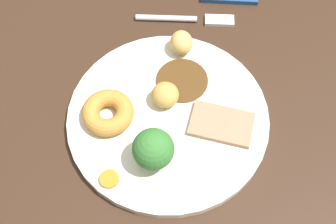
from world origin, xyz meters
TOP-DOWN VIEW (x-y plane):
  - dining_table at (0.00, 0.00)cm, footprint 120.00×84.00cm
  - dinner_plate at (3.76, -1.44)cm, footprint 27.06×27.06cm
  - gravy_pool at (-1.92, -0.07)cm, footprint 7.23×7.23cm
  - meat_slice_main at (4.58, 5.70)cm, footprint 6.34×8.86cm
  - yorkshire_pudding at (4.69, -9.28)cm, footprint 6.87×6.87cm
  - roast_potato_left at (1.52, -2.03)cm, footprint 5.19×5.19cm
  - roast_potato_right at (-7.30, -0.56)cm, footprint 4.20×3.90cm
  - carrot_coin_front at (13.44, -7.81)cm, footprint 2.39×2.39cm
  - broccoli_floret at (10.28, -2.60)cm, footprint 5.17×5.17cm
  - fork at (-14.06, 0.03)cm, footprint 2.26×15.31cm

SIDE VIEW (x-z plane):
  - dining_table at x=0.00cm, z-range 0.00..3.60cm
  - fork at x=-14.06cm, z-range 3.54..4.44cm
  - dinner_plate at x=3.76cm, z-range 3.60..5.00cm
  - gravy_pool at x=-1.92cm, z-range 5.00..5.30cm
  - carrot_coin_front at x=13.44cm, z-range 5.00..5.52cm
  - meat_slice_main at x=4.58cm, z-range 5.00..5.80cm
  - yorkshire_pudding at x=4.69cm, z-range 5.00..7.34cm
  - roast_potato_left at x=1.52cm, z-range 5.00..8.18cm
  - roast_potato_right at x=-7.30cm, z-range 5.00..8.33cm
  - broccoli_floret at x=10.28cm, z-range 5.33..11.26cm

